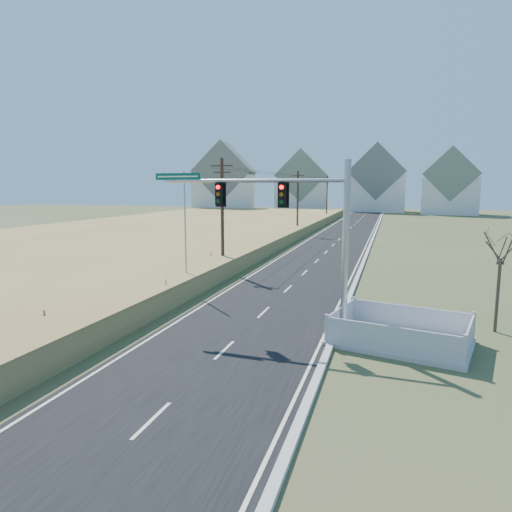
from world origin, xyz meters
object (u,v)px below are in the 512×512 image
at_px(flagpole, 186,245).
at_px(bare_tree, 502,246).
at_px(fence_enclosure, 400,338).
at_px(traffic_signal_mast, 304,230).
at_px(open_sign, 358,342).

relative_size(flagpole, bare_tree, 1.53).
height_order(fence_enclosure, bare_tree, bare_tree).
xyz_separation_m(traffic_signal_mast, flagpole, (-8.78, 5.94, -1.72)).
height_order(traffic_signal_mast, flagpole, traffic_signal_mast).
xyz_separation_m(fence_enclosure, flagpole, (-13.20, 6.53, 2.83)).
height_order(flagpole, bare_tree, flagpole).
bearing_deg(open_sign, flagpole, 135.65).
height_order(fence_enclosure, open_sign, fence_enclosure).
bearing_deg(open_sign, fence_enclosure, 27.46).
distance_m(traffic_signal_mast, open_sign, 5.55).
bearing_deg(flagpole, traffic_signal_mast, -34.10).
xyz_separation_m(fence_enclosure, bare_tree, (4.31, 3.08, 3.83)).
xyz_separation_m(open_sign, bare_tree, (6.01, 4.39, 3.74)).
relative_size(fence_enclosure, bare_tree, 1.27).
distance_m(open_sign, flagpole, 14.17).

